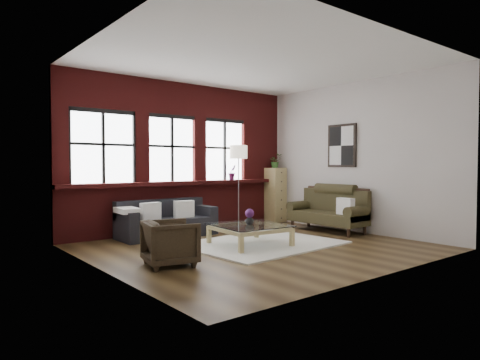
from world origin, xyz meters
TOP-DOWN VIEW (x-y plane):
  - floor at (0.00, 0.00)m, footprint 5.50×5.50m
  - ceiling at (0.00, 0.00)m, footprint 5.50×5.50m
  - wall_back at (0.00, 2.50)m, footprint 5.50×0.00m
  - wall_front at (0.00, -2.50)m, footprint 5.50×0.00m
  - wall_left at (-2.75, 0.00)m, footprint 0.00×5.00m
  - wall_right at (2.75, 0.00)m, footprint 0.00×5.00m
  - brick_backwall at (0.00, 2.44)m, footprint 5.50×0.12m
  - sill_ledge at (0.00, 2.35)m, footprint 5.50×0.30m
  - window_left at (-1.80, 2.45)m, footprint 1.38×0.10m
  - window_mid at (-0.30, 2.45)m, footprint 1.38×0.10m
  - window_right at (1.10, 2.45)m, footprint 1.38×0.10m
  - wall_poster at (2.72, 0.30)m, footprint 0.05×0.74m
  - shag_rug at (0.21, 0.12)m, footprint 2.77×2.24m
  - dark_sofa at (-0.71, 1.90)m, footprint 1.94×0.79m
  - pillow_a at (-1.13, 1.80)m, footprint 0.41×0.18m
  - pillow_b at (-0.39, 1.80)m, footprint 0.42×0.22m
  - vintage_settee at (2.30, 0.35)m, footprint 0.79×1.78m
  - pillow_settee at (2.22, -0.19)m, footprint 0.17×0.39m
  - armchair at (-1.88, -0.28)m, footprint 0.85×0.84m
  - coffee_table at (-0.06, 0.13)m, footprint 1.28×1.28m
  - vase at (-0.06, 0.13)m, footprint 0.18×0.18m
  - flowers at (-0.06, 0.13)m, footprint 0.16×0.16m
  - drawer_chest at (2.51, 2.20)m, footprint 0.42×0.42m
  - potted_plant_top at (2.51, 2.20)m, footprint 0.36×0.33m
  - floor_lamp at (1.21, 2.04)m, footprint 0.40×0.40m
  - sill_plant at (1.25, 2.32)m, footprint 0.21×0.18m

SIDE VIEW (x-z plane):
  - floor at x=0.00m, z-range 0.00..0.00m
  - shag_rug at x=0.21m, z-range 0.00..0.03m
  - coffee_table at x=-0.06m, z-range -0.01..0.38m
  - armchair at x=-1.88m, z-range 0.00..0.65m
  - dark_sofa at x=-0.71m, z-range 0.00..0.70m
  - vase at x=-0.06m, z-range 0.38..0.55m
  - vintage_settee at x=2.30m, z-range 0.00..0.95m
  - pillow_a at x=-1.13m, z-range 0.37..0.71m
  - pillow_b at x=-0.39m, z-range 0.37..0.71m
  - flowers at x=-0.06m, z-range 0.50..0.66m
  - pillow_settee at x=2.22m, z-range 0.42..0.76m
  - drawer_chest at x=2.51m, z-range 0.00..1.35m
  - floor_lamp at x=1.21m, z-range 0.00..2.03m
  - sill_ledge at x=0.00m, z-range 1.00..1.08m
  - sill_plant at x=1.25m, z-range 1.08..1.44m
  - potted_plant_top at x=2.51m, z-range 1.35..1.71m
  - wall_back at x=0.00m, z-range -1.15..4.35m
  - wall_front at x=0.00m, z-range -1.15..4.35m
  - wall_left at x=-2.75m, z-range -0.90..4.10m
  - wall_right at x=2.75m, z-range -0.90..4.10m
  - brick_backwall at x=0.00m, z-range 0.00..3.20m
  - window_left at x=-1.80m, z-range 1.00..2.50m
  - window_mid at x=-0.30m, z-range 1.00..2.50m
  - window_right at x=1.10m, z-range 1.00..2.50m
  - wall_poster at x=2.72m, z-range 1.38..2.32m
  - ceiling at x=0.00m, z-range 3.20..3.20m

